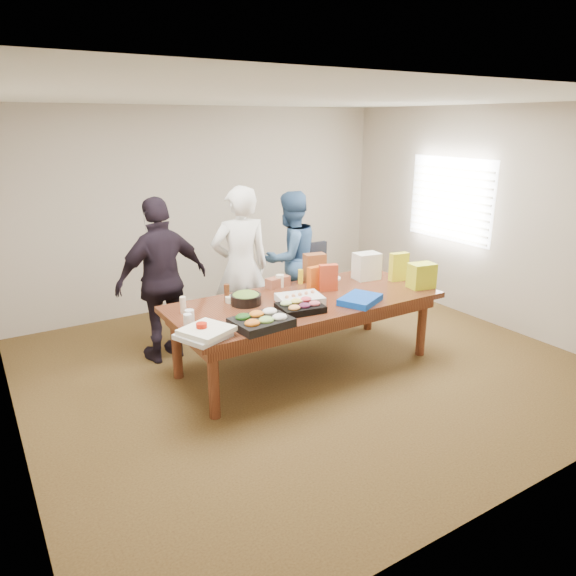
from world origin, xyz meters
TOP-DOWN VIEW (x-y plane):
  - floor at (0.00, 0.00)m, footprint 5.50×5.00m
  - ceiling at (0.00, 0.00)m, footprint 5.50×5.00m
  - wall_back at (0.00, 2.50)m, footprint 5.50×0.04m
  - wall_front at (0.00, -2.50)m, footprint 5.50×0.04m
  - wall_right at (2.75, 0.00)m, footprint 0.04×5.00m
  - window_panel at (2.72, 0.60)m, footprint 0.03×1.40m
  - window_blinds at (2.68, 0.60)m, footprint 0.04×1.36m
  - conference_table at (0.00, 0.00)m, footprint 2.80×1.20m
  - office_chair at (0.87, 0.94)m, footprint 0.51×0.51m
  - person_center at (-0.30, 0.87)m, footprint 0.73×0.54m
  - person_right at (0.58, 1.22)m, footprint 0.91×0.76m
  - person_left at (-1.17, 0.98)m, footprint 1.09×0.58m
  - veggie_tray at (-0.75, -0.42)m, footprint 0.53×0.43m
  - fruit_tray at (-0.24, -0.27)m, footprint 0.46×0.38m
  - sheet_cake at (-0.11, -0.07)m, footprint 0.50×0.42m
  - salad_bowl at (-0.59, 0.18)m, footprint 0.33×0.33m
  - chip_bag_blue at (0.41, -0.39)m, footprint 0.52×0.47m
  - chip_bag_red at (0.37, 0.12)m, footprint 0.21×0.14m
  - chip_bag_yellow at (1.28, -0.00)m, footprint 0.23×0.12m
  - chip_bag_orange at (0.25, 0.19)m, footprint 0.17×0.09m
  - mayo_jar at (-0.01, 0.50)m, footprint 0.11×0.11m
  - mustard_bottle at (0.26, 0.48)m, footprint 0.06×0.06m
  - dressing_bottle at (-0.71, 0.37)m, footprint 0.07×0.07m
  - ranch_bottle at (-1.22, 0.27)m, footprint 0.06×0.06m
  - banana_bunch at (0.49, 0.31)m, footprint 0.23×0.14m
  - bread_loaf at (-0.03, 0.51)m, footprint 0.29×0.17m
  - kraft_bag at (0.45, 0.50)m, footprint 0.26×0.18m
  - red_cup at (-1.30, -0.37)m, footprint 0.11×0.11m
  - clear_cup_a at (-1.30, -0.05)m, footprint 0.09×0.09m
  - clear_cup_b at (-1.26, 0.01)m, footprint 0.10×0.10m
  - pizza_box_lower at (-1.30, -0.39)m, footprint 0.48×0.48m
  - pizza_box_upper at (-1.27, -0.40)m, footprint 0.49×0.49m
  - plate_a at (0.62, 0.45)m, footprint 0.25×0.25m
  - plate_b at (0.65, 0.46)m, footprint 0.29×0.29m
  - dip_bowl_a at (0.32, 0.29)m, footprint 0.17×0.17m
  - dip_bowl_b at (-0.68, 0.32)m, footprint 0.18×0.18m
  - grocery_bag_white at (1.01, 0.24)m, footprint 0.31×0.24m
  - grocery_bag_yellow at (1.30, -0.34)m, footprint 0.30×0.23m

SIDE VIEW (x-z plane):
  - floor at x=0.00m, z-range -0.02..0.00m
  - conference_table at x=0.00m, z-range 0.00..0.75m
  - office_chair at x=0.87m, z-range 0.00..0.98m
  - plate_a at x=0.62m, z-range 0.75..0.76m
  - plate_b at x=0.65m, z-range 0.75..0.77m
  - pizza_box_lower at x=-1.30m, z-range 0.75..0.79m
  - dip_bowl_b at x=-0.68m, z-range 0.75..0.81m
  - dip_bowl_a at x=0.32m, z-range 0.75..0.81m
  - fruit_tray at x=-0.24m, z-range 0.75..0.81m
  - chip_bag_blue at x=0.41m, z-range 0.75..0.81m
  - banana_bunch at x=0.49m, z-range 0.75..0.82m
  - veggie_tray at x=-0.75m, z-range 0.75..0.83m
  - sheet_cake at x=-0.11m, z-range 0.75..0.83m
  - salad_bowl at x=-0.59m, z-range 0.75..0.85m
  - clear_cup_a at x=-1.30m, z-range 0.75..0.85m
  - bread_loaf at x=-0.03m, z-range 0.75..0.86m
  - clear_cup_b at x=-1.26m, z-range 0.75..0.87m
  - red_cup at x=-1.30m, z-range 0.75..0.87m
  - pizza_box_upper at x=-1.27m, z-range 0.79..0.84m
  - mayo_jar at x=-0.01m, z-range 0.75..0.89m
  - ranch_bottle at x=-1.22m, z-range 0.75..0.91m
  - mustard_bottle at x=0.26m, z-range 0.75..0.91m
  - dressing_bottle at x=-0.71m, z-range 0.75..0.93m
  - person_right at x=0.58m, z-range 0.00..1.69m
  - chip_bag_orange at x=0.25m, z-range 0.75..1.02m
  - grocery_bag_yellow at x=1.30m, z-range 0.75..1.02m
  - person_left at x=-1.17m, z-range 0.00..1.78m
  - chip_bag_red at x=0.37m, z-range 0.75..1.04m
  - grocery_bag_white at x=1.01m, z-range 0.75..1.06m
  - kraft_bag at x=0.45m, z-range 0.75..1.07m
  - chip_bag_yellow at x=1.28m, z-range 0.75..1.07m
  - person_center at x=-0.30m, z-range 0.00..1.85m
  - wall_back at x=0.00m, z-range 0.00..2.70m
  - wall_front at x=0.00m, z-range 0.00..2.70m
  - wall_right at x=2.75m, z-range 0.00..2.70m
  - window_panel at x=2.72m, z-range 0.95..2.05m
  - window_blinds at x=2.68m, z-range 1.00..2.00m
  - ceiling at x=0.00m, z-range 2.70..2.72m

